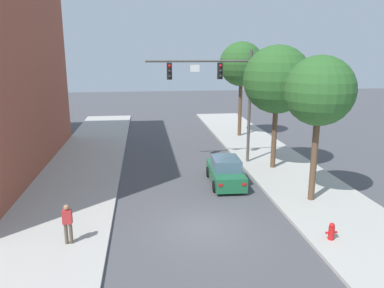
# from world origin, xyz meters

# --- Properties ---
(ground_plane) EXTENTS (120.00, 120.00, 0.00)m
(ground_plane) POSITION_xyz_m (0.00, 0.00, 0.00)
(ground_plane) COLOR #4C4C51
(sidewalk_left) EXTENTS (5.00, 60.00, 0.15)m
(sidewalk_left) POSITION_xyz_m (-6.50, 0.00, 0.07)
(sidewalk_left) COLOR #B2AFA8
(sidewalk_left) RESTS_ON ground
(sidewalk_right) EXTENTS (5.00, 60.00, 0.15)m
(sidewalk_right) POSITION_xyz_m (6.50, 0.00, 0.07)
(sidewalk_right) COLOR #B2AFA8
(sidewalk_right) RESTS_ON ground
(traffic_signal_mast) EXTENTS (6.94, 0.38, 7.50)m
(traffic_signal_mast) POSITION_xyz_m (2.63, 9.31, 5.36)
(traffic_signal_mast) COLOR #514C47
(traffic_signal_mast) RESTS_ON sidewalk_right
(car_lead_green) EXTENTS (1.96, 4.30, 1.60)m
(car_lead_green) POSITION_xyz_m (2.18, 5.47, 0.72)
(car_lead_green) COLOR #1E663D
(car_lead_green) RESTS_ON ground
(pedestrian_sidewalk_left_walker) EXTENTS (0.36, 0.22, 1.64)m
(pedestrian_sidewalk_left_walker) POSITION_xyz_m (-5.51, -0.91, 1.06)
(pedestrian_sidewalk_left_walker) COLOR brown
(pedestrian_sidewalk_left_walker) RESTS_ON sidewalk_left
(fire_hydrant) EXTENTS (0.48, 0.24, 0.72)m
(fire_hydrant) POSITION_xyz_m (4.90, -1.95, 0.51)
(fire_hydrant) COLOR red
(fire_hydrant) RESTS_ON sidewalk_right
(street_tree_nearest) EXTENTS (3.38, 3.38, 7.25)m
(street_tree_nearest) POSITION_xyz_m (5.95, 2.19, 5.66)
(street_tree_nearest) COLOR brown
(street_tree_nearest) RESTS_ON sidewalk_right
(street_tree_second) EXTENTS (4.25, 4.25, 7.83)m
(street_tree_second) POSITION_xyz_m (5.88, 7.81, 5.83)
(street_tree_second) COLOR brown
(street_tree_second) RESTS_ON sidewalk_right
(street_tree_third) EXTENTS (3.85, 3.85, 8.29)m
(street_tree_third) POSITION_xyz_m (6.14, 17.56, 6.48)
(street_tree_third) COLOR brown
(street_tree_third) RESTS_ON sidewalk_right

